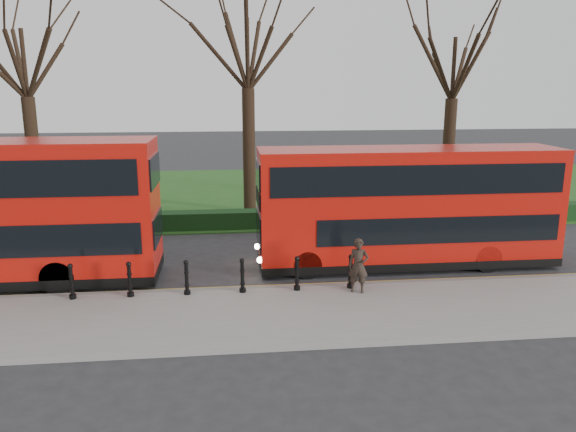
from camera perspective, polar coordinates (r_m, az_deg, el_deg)
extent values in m
plane|color=#28282B|center=(18.22, -8.85, -6.72)|extent=(120.00, 120.00, 0.00)
cube|color=gray|center=(15.40, -9.33, -10.24)|extent=(60.00, 4.00, 0.15)
cube|color=slate|center=(17.26, -9.00, -7.61)|extent=(60.00, 0.25, 0.16)
cube|color=#1F521B|center=(32.71, -7.76, 2.28)|extent=(60.00, 18.00, 0.06)
cube|color=black|center=(24.62, -8.22, -0.46)|extent=(60.00, 0.90, 0.80)
cube|color=yellow|center=(17.56, -8.95, -7.47)|extent=(60.00, 0.10, 0.01)
cube|color=yellow|center=(17.75, -8.92, -7.25)|extent=(60.00, 0.10, 0.01)
cylinder|color=black|center=(28.75, -24.39, 5.34)|extent=(0.60, 0.60, 5.63)
cylinder|color=black|center=(27.33, -3.97, 6.52)|extent=(0.60, 0.60, 5.99)
cylinder|color=black|center=(29.49, 15.95, 6.05)|extent=(0.60, 0.60, 5.50)
cylinder|color=black|center=(17.31, -21.14, -6.28)|extent=(0.15, 0.15, 1.00)
cylinder|color=black|center=(16.95, -15.79, -6.28)|extent=(0.15, 0.15, 1.00)
cylinder|color=black|center=(16.75, -10.26, -6.21)|extent=(0.15, 0.15, 1.00)
cylinder|color=black|center=(16.71, -4.66, -6.09)|extent=(0.15, 0.15, 1.00)
cylinder|color=black|center=(16.82, 0.92, -5.91)|extent=(0.15, 0.15, 1.00)
cylinder|color=black|center=(17.09, 6.37, -5.68)|extent=(0.15, 0.15, 1.00)
cylinder|color=black|center=(18.33, -22.35, -5.77)|extent=(1.02, 0.31, 1.02)
cylinder|color=black|center=(20.40, -20.66, -3.74)|extent=(1.02, 0.31, 1.02)
cube|color=#B7120A|center=(19.61, 12.09, 1.26)|extent=(10.19, 2.32, 3.75)
cube|color=black|center=(20.09, 11.83, -4.11)|extent=(10.21, 2.34, 0.28)
cube|color=black|center=(18.94, 15.22, -1.42)|extent=(8.16, 0.04, 0.88)
cube|color=black|center=(18.35, 13.37, 3.55)|extent=(9.64, 0.04, 0.97)
cube|color=black|center=(18.60, -3.02, 1.85)|extent=(0.06, 2.04, 0.51)
cylinder|color=black|center=(18.28, 1.97, -4.96)|extent=(0.93, 0.28, 0.93)
cylinder|color=black|center=(20.21, 1.15, -3.17)|extent=(0.93, 0.28, 0.93)
cylinder|color=black|center=(20.05, 19.58, -4.08)|extent=(0.93, 0.28, 0.93)
cylinder|color=black|center=(21.83, 17.30, -2.54)|extent=(0.93, 0.28, 0.93)
imported|color=#2C221C|center=(16.69, 7.17, -5.03)|extent=(0.69, 0.56, 1.63)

